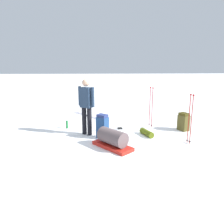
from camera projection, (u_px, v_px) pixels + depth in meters
The scene contains 11 objects.
ground_plane at pixel (112, 134), 6.64m from camera, with size 80.00×80.00×0.00m, color white.
skier_standing at pixel (86, 104), 6.40m from camera, with size 0.37×0.49×1.70m.
ski_pair_near at pixel (120, 129), 7.11m from camera, with size 0.37×1.77×0.05m.
ski_pair_far at pixel (89, 116), 8.88m from camera, with size 1.59×1.36×0.05m.
backpack_large_dark at pixel (184, 122), 6.95m from camera, with size 0.40×0.37×0.58m.
backpack_bright at pixel (102, 127), 6.20m from camera, with size 0.38×0.39×0.71m.
ski_poles_planted_near at pixel (151, 105), 7.28m from camera, with size 0.23×0.12×1.37m.
ski_poles_planted_far at pixel (190, 116), 5.73m from camera, with size 0.17×0.10×1.36m.
gear_sled at pixel (113, 139), 5.52m from camera, with size 1.14×1.07×0.49m.
sleeping_mat_rolled at pixel (147, 133), 6.46m from camera, with size 0.18×0.18×0.55m, color #4F5D13.
thermos_bottle at pixel (67, 125), 7.20m from camera, with size 0.07×0.07×0.26m, color #186F30.
Camera 1 is at (6.31, -0.36, 2.14)m, focal length 34.33 mm.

